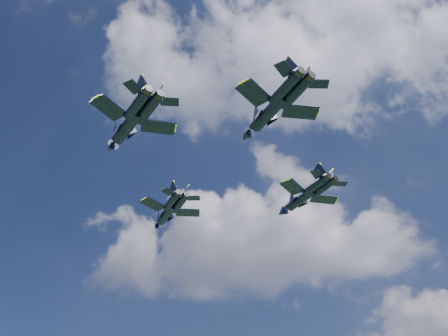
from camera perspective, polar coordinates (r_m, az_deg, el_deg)
jet_lead at (r=98.25m, az=-5.93°, el=-4.71°), size 11.44×13.14×3.37m
jet_left at (r=83.22m, az=-9.93°, el=4.07°), size 14.95×14.89×4.06m
jet_right at (r=95.46m, az=7.67°, el=-3.18°), size 13.15×13.03×3.56m
jet_slot at (r=75.70m, az=4.36°, el=5.53°), size 13.83×14.71×3.89m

